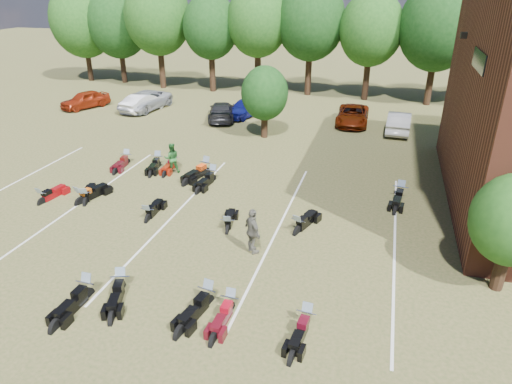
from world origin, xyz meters
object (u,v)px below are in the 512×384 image
(motorcycle_14, at_px, (127,164))
(car_4, at_px, (246,107))
(person_grey, at_px, (253,231))
(motorcycle_3, at_px, (122,290))
(person_green, at_px, (172,158))
(car_0, at_px, (85,100))
(motorcycle_7, at_px, (43,203))

(motorcycle_14, bearing_deg, car_4, 66.30)
(person_grey, relative_size, motorcycle_3, 0.88)
(person_grey, height_order, motorcycle_14, person_grey)
(car_4, height_order, motorcycle_14, car_4)
(person_grey, distance_m, motorcycle_3, 5.36)
(car_4, relative_size, person_green, 2.50)
(car_4, bearing_deg, car_0, -155.56)
(car_0, relative_size, motorcycle_7, 1.99)
(motorcycle_14, bearing_deg, car_0, 127.27)
(person_green, distance_m, motorcycle_14, 3.40)
(car_0, relative_size, car_4, 0.97)
(motorcycle_3, distance_m, motorcycle_14, 12.75)
(motorcycle_3, height_order, motorcycle_7, motorcycle_3)
(car_4, xyz_separation_m, person_grey, (6.32, -19.48, 0.23))
(car_0, distance_m, motorcycle_3, 27.54)
(motorcycle_3, bearing_deg, car_4, 76.81)
(motorcycle_14, bearing_deg, motorcycle_3, -66.77)
(motorcycle_3, bearing_deg, motorcycle_7, 126.22)
(person_grey, height_order, motorcycle_7, person_grey)
(car_4, distance_m, motorcycle_14, 12.68)
(person_grey, bearing_deg, car_0, 5.27)
(person_green, distance_m, motorcycle_7, 7.10)
(motorcycle_3, relative_size, motorcycle_14, 1.00)
(motorcycle_3, distance_m, motorcycle_7, 9.08)
(motorcycle_7, bearing_deg, car_4, -97.61)
(car_0, xyz_separation_m, motorcycle_3, (16.67, -21.91, -0.72))
(person_grey, distance_m, motorcycle_14, 12.53)
(car_4, bearing_deg, motorcycle_3, -64.33)
(person_grey, xyz_separation_m, motorcycle_14, (-10.07, 7.39, -0.97))
(car_0, distance_m, motorcycle_14, 15.00)
(car_4, xyz_separation_m, motorcycle_3, (2.56, -23.17, -0.75))
(car_4, distance_m, motorcycle_3, 23.32)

